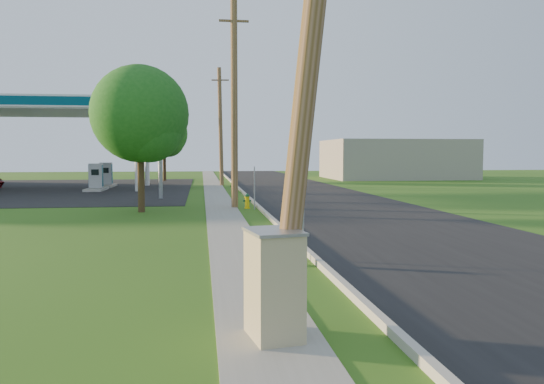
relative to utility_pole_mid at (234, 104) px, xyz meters
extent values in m
plane|color=#275314|center=(0.60, -17.00, -4.95)|extent=(140.00, 140.00, 0.00)
cube|color=black|center=(5.10, -7.00, -4.94)|extent=(8.00, 120.00, 0.02)
cube|color=#A5A297|center=(1.10, -7.00, -4.88)|extent=(0.15, 120.00, 0.15)
cube|color=gray|center=(-0.65, -7.00, -4.94)|extent=(1.50, 120.00, 0.03)
cube|color=black|center=(-15.40, 15.00, -4.94)|extent=(26.00, 28.00, 0.02)
cylinder|color=brown|center=(0.00, 0.00, -0.05)|extent=(0.32, 0.32, 9.80)
cube|color=brown|center=(0.00, 0.00, 3.85)|extent=(1.40, 0.10, 0.10)
cylinder|color=brown|center=(0.00, 18.00, -0.20)|extent=(0.49, 0.32, 9.50)
cube|color=brown|center=(0.00, 18.00, 3.55)|extent=(1.40, 0.10, 0.12)
cube|color=gray|center=(0.85, -12.80, -3.95)|extent=(0.05, 0.04, 2.00)
cube|color=gray|center=(0.85, -1.00, -3.95)|extent=(0.05, 0.04, 2.00)
cube|color=gray|center=(0.85, 11.20, -3.95)|extent=(0.05, 0.04, 2.00)
cylinder|color=silver|center=(-5.90, 11.70, -2.20)|extent=(0.36, 0.36, 5.50)
cylinder|color=silver|center=(-5.90, 18.30, -2.20)|extent=(0.36, 0.36, 5.50)
cube|color=silver|center=(-13.40, 15.00, 1.00)|extent=(18.00, 9.00, 0.90)
cube|color=#00435A|center=(-13.40, 15.00, 1.00)|extent=(18.15, 9.15, 0.63)
cube|color=silver|center=(-13.40, 15.00, 0.68)|extent=(18.18, 9.18, 0.10)
cube|color=#A5A297|center=(-8.90, 13.00, -4.86)|extent=(1.20, 3.20, 0.18)
cube|color=#9EA0A3|center=(-8.90, 13.00, -3.90)|extent=(0.90, 0.50, 1.70)
cube|color=#00435A|center=(-8.90, 13.00, -3.90)|extent=(0.94, 0.40, 1.50)
cube|color=black|center=(-8.90, 12.73, -3.65)|extent=(0.50, 0.02, 0.40)
cube|color=#A5A297|center=(-8.90, 17.00, -4.86)|extent=(1.20, 3.20, 0.18)
cube|color=#9EA0A3|center=(-8.90, 17.00, -3.90)|extent=(0.90, 0.50, 1.70)
cube|color=#00435A|center=(-8.90, 17.00, -3.90)|extent=(0.94, 0.40, 1.50)
cube|color=black|center=(-8.90, 16.73, -3.65)|extent=(0.50, 0.02, 0.40)
cylinder|color=gray|center=(-3.90, 5.50, -2.45)|extent=(0.24, 0.24, 5.00)
cube|color=silver|center=(-3.90, 5.50, 0.85)|extent=(0.30, 2.00, 2.00)
cube|color=#00435A|center=(-3.90, 5.50, 1.65)|extent=(0.34, 2.04, 0.50)
cube|color=gray|center=(18.60, 28.00, -2.95)|extent=(14.00, 10.00, 4.00)
cylinder|color=#3A2815|center=(-4.23, -1.35, -3.28)|extent=(0.30, 0.30, 3.34)
sphere|color=#1B5517|center=(-4.23, -1.35, -0.62)|extent=(4.27, 4.27, 4.27)
sphere|color=#1B5517|center=(-3.83, -1.65, -1.28)|extent=(2.94, 2.94, 2.94)
cylinder|color=#3A2815|center=(-5.02, 25.62, -3.24)|extent=(0.30, 0.30, 3.44)
sphere|color=#1B5517|center=(-5.02, 25.62, -0.49)|extent=(4.40, 4.40, 4.40)
sphere|color=#1B5517|center=(-4.62, 25.32, -1.17)|extent=(3.02, 3.02, 3.02)
cylinder|color=#EDB103|center=(0.57, -13.34, -4.92)|extent=(0.27, 0.27, 0.06)
cylinder|color=#EDB103|center=(0.57, -13.34, -4.66)|extent=(0.21, 0.21, 0.58)
cylinder|color=#EDB103|center=(0.57, -13.34, -4.41)|extent=(0.27, 0.27, 0.04)
sphere|color=#0F3618|center=(0.57, -13.34, -4.37)|extent=(0.22, 0.22, 0.22)
cylinder|color=#0F3618|center=(0.57, -13.34, -4.26)|extent=(0.05, 0.05, 0.06)
cylinder|color=#0F3618|center=(0.53, -13.47, -4.59)|extent=(0.14, 0.14, 0.11)
cylinder|color=#0F3618|center=(0.45, -13.30, -4.59)|extent=(0.12, 0.11, 0.09)
cylinder|color=#0F3618|center=(0.70, -13.38, -4.59)|extent=(0.12, 0.11, 0.09)
cylinder|color=yellow|center=(0.56, -0.46, -4.92)|extent=(0.27, 0.27, 0.06)
cylinder|color=yellow|center=(0.56, -0.46, -4.66)|extent=(0.22, 0.22, 0.59)
cylinder|color=yellow|center=(0.56, -0.46, -4.41)|extent=(0.27, 0.27, 0.04)
sphere|color=#0F3E1F|center=(0.56, -0.46, -4.37)|extent=(0.23, 0.23, 0.23)
cylinder|color=#0F3E1F|center=(0.56, -0.46, -4.25)|extent=(0.05, 0.05, 0.06)
cylinder|color=#0F3E1F|center=(0.53, -0.60, -4.58)|extent=(0.12, 0.13, 0.11)
cylinder|color=#0F3E1F|center=(0.42, -0.44, -4.58)|extent=(0.11, 0.10, 0.09)
cylinder|color=#0F3E1F|center=(0.69, -0.48, -4.58)|extent=(0.11, 0.10, 0.09)
cylinder|color=#FFC302|center=(0.56, 10.20, -4.92)|extent=(0.31, 0.31, 0.07)
cylinder|color=#FFC302|center=(0.56, 10.20, -4.62)|extent=(0.25, 0.25, 0.67)
cylinder|color=#FFC302|center=(0.56, 10.20, -4.33)|extent=(0.31, 0.31, 0.04)
sphere|color=#0B3717|center=(0.56, 10.20, -4.28)|extent=(0.26, 0.26, 0.26)
cylinder|color=#0B3717|center=(0.56, 10.20, -4.15)|extent=(0.06, 0.06, 0.07)
cylinder|color=#0B3717|center=(0.56, 10.04, -4.53)|extent=(0.13, 0.14, 0.12)
cylinder|color=#0B3717|center=(0.40, 10.20, -4.53)|extent=(0.11, 0.10, 0.10)
cylinder|color=#0B3717|center=(0.72, 10.20, -4.53)|extent=(0.11, 0.10, 0.10)
cube|color=tan|center=(-0.60, -18.14, -4.20)|extent=(0.79, 0.96, 1.50)
cube|color=gray|center=(-0.60, -18.14, -3.43)|extent=(0.84, 1.01, 0.04)
camera|label=1|loc=(-1.59, -25.33, -2.35)|focal=35.00mm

